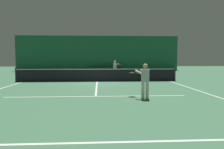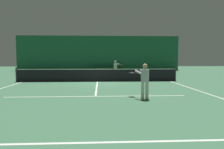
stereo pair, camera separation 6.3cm
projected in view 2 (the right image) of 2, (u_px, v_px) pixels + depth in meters
The scene contains 19 objects.
ground_plane at pixel (97, 81), 16.37m from camera, with size 60.00×60.00×0.00m, color #386647.
backdrop_curtain at pixel (99, 53), 31.05m from camera, with size 23.00×0.12×4.91m.
court_line_baseline_far at pixel (99, 72), 28.22m from camera, with size 11.00×0.10×0.00m.
court_line_baseline_near at pixel (89, 143), 4.52m from camera, with size 11.00×0.10×0.00m.
court_line_service_far at pixel (98, 75), 22.74m from camera, with size 8.25×0.10×0.00m.
court_line_service_near at pixel (95, 96), 10.00m from camera, with size 8.25×0.10×0.00m.
court_line_sideline_left at pixel (23, 82), 16.08m from camera, with size 0.10×23.80×0.00m.
court_line_sideline_right at pixel (169, 81), 16.66m from camera, with size 0.10×23.80×0.00m.
court_line_centre at pixel (97, 81), 16.37m from camera, with size 0.10×12.80×0.00m.
tennis_net at pixel (97, 75), 16.33m from camera, with size 12.00×0.10×1.07m.
player_near at pixel (144, 78), 9.37m from camera, with size 0.90×1.29×1.52m.
player_far at pixel (116, 66), 23.21m from camera, with size 0.96×1.26×1.49m.
courtside_chair_0 at pixel (92, 67), 30.60m from camera, with size 0.44×0.44×0.84m.
courtside_chair_1 at pixel (97, 67), 30.64m from camera, with size 0.44×0.44×0.84m.
courtside_chair_2 at pixel (102, 67), 30.67m from camera, with size 0.44×0.44×0.84m.
courtside_chair_3 at pixel (107, 67), 30.71m from camera, with size 0.44×0.44×0.84m.
courtside_chair_4 at pixel (112, 67), 30.75m from camera, with size 0.44×0.44×0.84m.
courtside_chair_5 at pixel (117, 67), 30.79m from camera, with size 0.44×0.44×0.84m.
courtside_chair_6 at pixel (122, 67), 30.82m from camera, with size 0.44×0.44×0.84m.
Camera 2 is at (0.24, -16.32, 1.75)m, focal length 35.00 mm.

